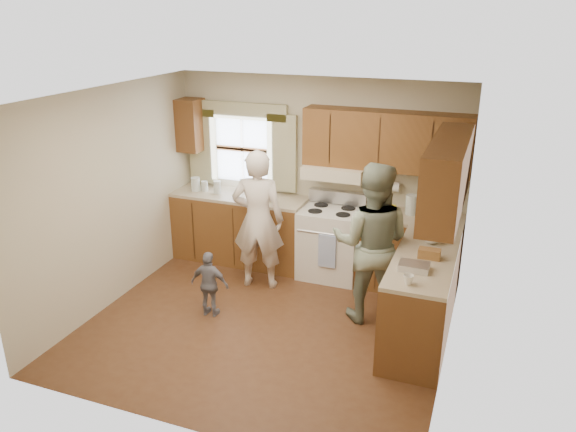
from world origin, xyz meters
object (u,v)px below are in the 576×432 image
at_px(woman_left, 258,220).
at_px(child, 210,284).
at_px(woman_right, 371,243).
at_px(stove, 331,242).

xyz_separation_m(woman_left, child, (-0.21, -0.88, -0.49)).
relative_size(woman_right, child, 2.33).
bearing_deg(woman_left, child, 65.05).
height_order(stove, woman_left, woman_left).
distance_m(stove, woman_right, 1.20).
xyz_separation_m(stove, child, (-0.97, -1.47, -0.08)).
relative_size(woman_left, woman_right, 0.97).
relative_size(stove, woman_right, 0.60).
bearing_deg(woman_right, stove, -57.60).
xyz_separation_m(stove, woman_right, (0.70, -0.88, 0.43)).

